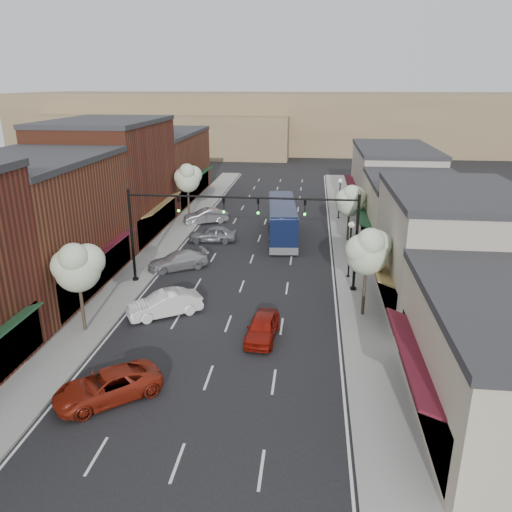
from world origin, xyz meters
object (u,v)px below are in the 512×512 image
(parked_car_d, at_px, (213,234))
(lamp_post_near, at_px, (350,241))
(tree_right_near, at_px, (368,250))
(parked_car_a, at_px, (108,386))
(signal_mast_left, at_px, (163,223))
(tree_left_far, at_px, (188,177))
(parked_car_c, at_px, (178,261))
(red_hatchback, at_px, (262,327))
(lamp_post_far, at_px, (340,192))
(tree_left_near, at_px, (77,266))
(coach_bus, at_px, (282,220))
(signal_mast_right, at_px, (322,228))
(tree_right_far, at_px, (350,200))
(parked_car_b, at_px, (165,304))
(parked_car_e, at_px, (206,216))

(parked_car_d, bearing_deg, lamp_post_near, 50.84)
(tree_right_near, distance_m, parked_car_a, 16.68)
(signal_mast_left, height_order, parked_car_a, signal_mast_left)
(tree_left_far, height_order, parked_car_d, tree_left_far)
(tree_right_near, xyz_separation_m, tree_left_far, (-16.60, 22.00, 0.15))
(lamp_post_near, height_order, parked_car_c, lamp_post_near)
(signal_mast_left, xyz_separation_m, red_hatchback, (7.90, -7.61, -3.93))
(tree_left_far, xyz_separation_m, parked_car_c, (2.71, -14.90, -3.91))
(parked_car_c, bearing_deg, lamp_post_far, 110.35)
(lamp_post_far, relative_size, parked_car_c, 0.93)
(tree_left_near, distance_m, parked_car_c, 11.96)
(red_hatchback, bearing_deg, parked_car_d, 114.47)
(lamp_post_far, distance_m, coach_bus, 9.58)
(lamp_post_far, height_order, coach_bus, lamp_post_far)
(signal_mast_right, height_order, lamp_post_near, signal_mast_right)
(tree_right_far, distance_m, tree_left_far, 17.66)
(signal_mast_left, bearing_deg, coach_bus, 57.96)
(parked_car_b, bearing_deg, parked_car_d, 147.67)
(tree_left_near, relative_size, parked_car_d, 1.29)
(lamp_post_near, height_order, coach_bus, lamp_post_near)
(tree_right_far, height_order, parked_car_a, tree_right_far)
(tree_left_near, distance_m, lamp_post_far, 32.35)
(tree_right_far, height_order, parked_car_d, tree_right_far)
(signal_mast_left, distance_m, tree_right_near, 14.55)
(tree_left_far, xyz_separation_m, red_hatchback, (10.54, -25.56, -3.91))
(tree_right_far, height_order, tree_left_near, tree_left_near)
(lamp_post_far, relative_size, parked_car_a, 0.90)
(parked_car_b, bearing_deg, coach_bus, 127.87)
(tree_left_near, height_order, lamp_post_far, tree_left_near)
(tree_right_near, xyz_separation_m, parked_car_e, (-14.55, 20.86, -3.70))
(tree_left_near, distance_m, tree_left_far, 26.00)
(red_hatchback, height_order, parked_car_c, red_hatchback)
(parked_car_c, bearing_deg, tree_left_far, 158.85)
(parked_car_d, bearing_deg, lamp_post_far, 122.80)
(tree_right_near, relative_size, tree_left_near, 1.05)
(lamp_post_near, relative_size, parked_car_e, 0.97)
(tree_right_near, distance_m, coach_bus, 17.77)
(signal_mast_right, relative_size, tree_left_near, 1.44)
(tree_right_near, relative_size, lamp_post_near, 1.34)
(signal_mast_right, bearing_deg, parked_car_c, 164.74)
(tree_right_near, relative_size, parked_car_b, 1.27)
(lamp_post_far, bearing_deg, tree_left_far, -172.70)
(tree_right_far, xyz_separation_m, parked_car_b, (-12.55, -17.20, -3.22))
(parked_car_a, height_order, parked_car_b, parked_car_b)
(signal_mast_left, relative_size, tree_left_far, 1.34)
(tree_right_near, relative_size, red_hatchback, 1.46)
(coach_bus, height_order, parked_car_b, coach_bus)
(parked_car_a, relative_size, parked_car_d, 1.12)
(tree_left_far, bearing_deg, coach_bus, -28.21)
(tree_right_near, xyz_separation_m, parked_car_d, (-12.56, 14.51, -3.70))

